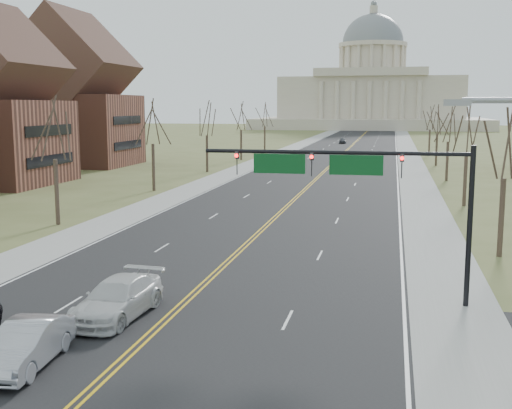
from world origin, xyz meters
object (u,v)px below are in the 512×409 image
at_px(car_sb_inner_second, 118,299).
at_px(car_far_sb, 343,141).
at_px(car_sb_inner_lead, 26,345).
at_px(car_far_nb, 354,156).
at_px(signal_mast, 355,176).

distance_m(car_sb_inner_second, car_far_sb, 130.08).
distance_m(car_sb_inner_lead, car_far_nb, 86.35).
relative_size(car_sb_inner_lead, car_far_nb, 0.82).
xyz_separation_m(car_sb_inner_lead, car_far_sb, (0.33, 135.58, -0.09)).
height_order(signal_mast, car_far_sb, signal_mast).
distance_m(car_sb_inner_lead, car_sb_inner_second, 5.57).
height_order(car_sb_inner_second, car_far_sb, car_sb_inner_second).
bearing_deg(car_far_sb, car_sb_inner_second, -91.31).
relative_size(signal_mast, car_far_sb, 3.04).
bearing_deg(signal_mast, car_sb_inner_second, -154.05).
bearing_deg(car_far_nb, car_sb_inner_lead, 83.96).
height_order(car_sb_inner_lead, car_far_sb, car_sb_inner_lead).
bearing_deg(car_far_nb, car_sb_inner_second, 84.32).
relative_size(car_sb_inner_lead, car_far_sb, 1.18).
relative_size(car_sb_inner_second, car_far_nb, 0.97).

